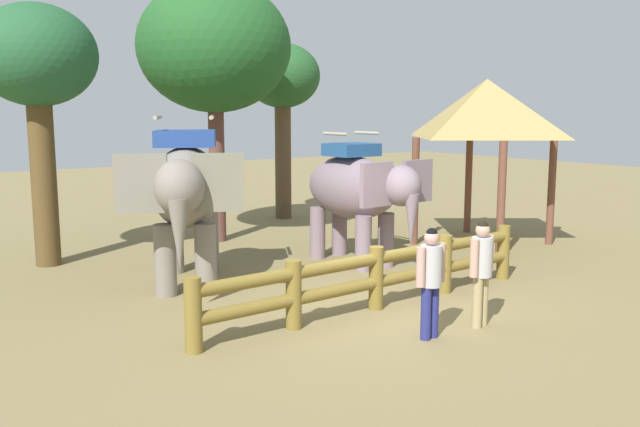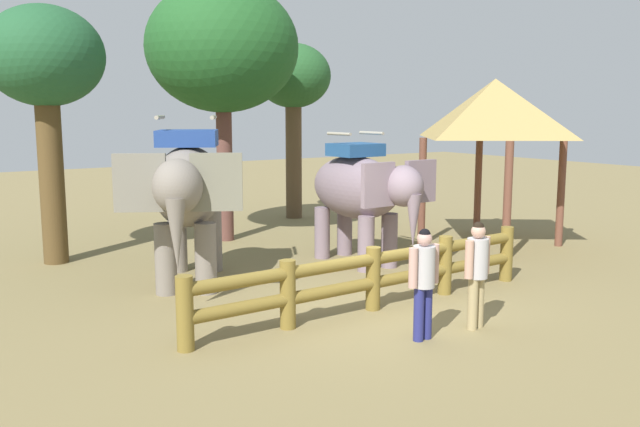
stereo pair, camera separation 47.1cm
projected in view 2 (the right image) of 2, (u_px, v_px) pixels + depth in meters
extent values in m
plane|color=olive|center=(372.00, 309.00, 11.25)|extent=(60.00, 60.00, 0.00)
cylinder|color=olive|center=(185.00, 314.00, 9.25)|extent=(0.24, 0.24, 1.05)
cylinder|color=olive|center=(288.00, 294.00, 10.21)|extent=(0.24, 0.24, 1.05)
cylinder|color=olive|center=(373.00, 279.00, 11.16)|extent=(0.24, 0.24, 1.05)
cylinder|color=olive|center=(445.00, 265.00, 12.11)|extent=(0.24, 0.24, 1.05)
cylinder|color=olive|center=(506.00, 254.00, 13.06)|extent=(0.24, 0.24, 1.05)
cylinder|color=olive|center=(373.00, 283.00, 11.17)|extent=(6.66, 0.45, 0.20)
cylinder|color=olive|center=(373.00, 259.00, 11.11)|extent=(6.66, 0.45, 0.20)
cylinder|color=slate|center=(206.00, 258.00, 12.15)|extent=(0.38, 0.38, 1.28)
cylinder|color=slate|center=(166.00, 259.00, 12.09)|extent=(0.38, 0.38, 1.28)
cylinder|color=slate|center=(212.00, 240.00, 13.85)|extent=(0.38, 0.38, 1.28)
cylinder|color=slate|center=(177.00, 240.00, 13.79)|extent=(0.38, 0.38, 1.28)
ellipsoid|color=slate|center=(189.00, 186.00, 12.79)|extent=(2.49, 3.15, 1.50)
ellipsoid|color=slate|center=(178.00, 186.00, 11.08)|extent=(1.17, 1.23, 0.91)
cube|color=slate|center=(216.00, 182.00, 11.24)|extent=(0.81, 0.52, 0.96)
cube|color=slate|center=(140.00, 183.00, 11.13)|extent=(0.81, 0.52, 0.96)
cone|color=slate|center=(177.00, 234.00, 10.86)|extent=(0.34, 0.34, 1.17)
cube|color=navy|center=(187.00, 138.00, 12.65)|extent=(1.41, 1.36, 0.30)
cylinder|color=#A59E8C|center=(213.00, 117.00, 12.63)|extent=(0.48, 0.80, 0.07)
cylinder|color=#A59E8C|center=(160.00, 117.00, 12.55)|extent=(0.48, 0.80, 0.07)
cylinder|color=slate|center=(389.00, 240.00, 14.16)|extent=(0.34, 0.34, 1.14)
cylinder|color=slate|center=(366.00, 244.00, 13.81)|extent=(0.34, 0.34, 1.14)
cylinder|color=slate|center=(345.00, 230.00, 15.40)|extent=(0.34, 0.34, 1.14)
cylinder|color=slate|center=(322.00, 233.00, 15.04)|extent=(0.34, 0.34, 1.14)
ellipsoid|color=slate|center=(355.00, 187.00, 14.44)|extent=(1.23, 2.60, 1.32)
ellipsoid|color=slate|center=(403.00, 186.00, 13.20)|extent=(0.75, 0.88, 0.81)
cube|color=slate|center=(420.00, 181.00, 13.59)|extent=(0.76, 0.14, 0.85)
cube|color=gray|center=(378.00, 185.00, 12.96)|extent=(0.76, 0.14, 0.85)
cone|color=slate|center=(413.00, 221.00, 13.05)|extent=(0.30, 0.30, 1.04)
cube|color=#224E83|center=(355.00, 150.00, 14.32)|extent=(1.00, 0.89, 0.26)
cylinder|color=#A59E8C|center=(372.00, 133.00, 14.51)|extent=(0.09, 0.77, 0.07)
cylinder|color=#A59E8C|center=(339.00, 134.00, 14.02)|extent=(0.09, 0.77, 0.07)
cylinder|color=navy|center=(427.00, 312.00, 9.77)|extent=(0.15, 0.15, 0.78)
cylinder|color=navy|center=(419.00, 315.00, 9.66)|extent=(0.15, 0.15, 0.78)
cylinder|color=#B0AFB3|center=(424.00, 267.00, 9.61)|extent=(0.35, 0.35, 0.59)
cylinder|color=tan|center=(435.00, 263.00, 9.75)|extent=(0.13, 0.13, 0.56)
cylinder|color=tan|center=(413.00, 268.00, 9.47)|extent=(0.13, 0.13, 0.56)
sphere|color=tan|center=(425.00, 239.00, 9.55)|extent=(0.21, 0.21, 0.21)
sphere|color=black|center=(425.00, 235.00, 9.54)|extent=(0.17, 0.17, 0.17)
cylinder|color=tan|center=(479.00, 302.00, 10.29)|extent=(0.15, 0.15, 0.78)
cylinder|color=tan|center=(473.00, 304.00, 10.17)|extent=(0.15, 0.15, 0.78)
cylinder|color=#B4B1B5|center=(477.00, 258.00, 10.13)|extent=(0.37, 0.37, 0.60)
cylinder|color=tan|center=(486.00, 255.00, 10.28)|extent=(0.13, 0.13, 0.57)
cylinder|color=tan|center=(469.00, 260.00, 9.97)|extent=(0.13, 0.13, 0.57)
sphere|color=tan|center=(478.00, 231.00, 10.07)|extent=(0.22, 0.22, 0.22)
sphere|color=black|center=(479.00, 227.00, 10.06)|extent=(0.17, 0.17, 0.17)
cylinder|color=brown|center=(478.00, 185.00, 17.94)|extent=(0.18, 0.18, 2.60)
cylinder|color=brown|center=(561.00, 192.00, 16.25)|extent=(0.18, 0.18, 2.60)
cylinder|color=brown|center=(422.00, 192.00, 16.37)|extent=(0.18, 0.18, 2.60)
cylinder|color=brown|center=(507.00, 201.00, 14.67)|extent=(0.18, 0.18, 2.60)
pyramid|color=#A58B4E|center=(495.00, 108.00, 16.00)|extent=(3.64, 3.64, 1.38)
cylinder|color=brown|center=(225.00, 166.00, 16.89)|extent=(0.39, 0.39, 3.74)
ellipsoid|color=#1F5322|center=(222.00, 47.00, 16.45)|extent=(3.70, 3.70, 3.15)
cylinder|color=brown|center=(294.00, 158.00, 20.43)|extent=(0.48, 0.48, 3.63)
ellipsoid|color=#235427|center=(293.00, 76.00, 20.06)|extent=(2.23, 2.23, 1.89)
cylinder|color=brown|center=(52.00, 177.00, 14.38)|extent=(0.51, 0.51, 3.69)
ellipsoid|color=#20522D|center=(44.00, 56.00, 14.00)|extent=(2.44, 2.44, 2.08)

